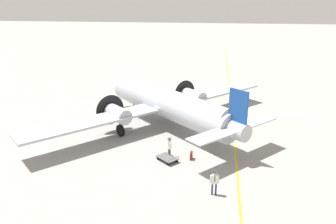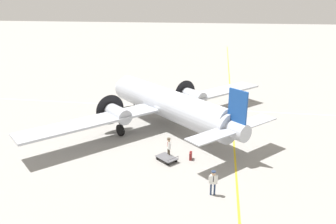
{
  "view_description": "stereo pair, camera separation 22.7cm",
  "coord_description": "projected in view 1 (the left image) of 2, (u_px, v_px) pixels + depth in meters",
  "views": [
    {
      "loc": [
        -29.99,
        -4.61,
        12.17
      ],
      "look_at": [
        0.0,
        0.0,
        1.66
      ],
      "focal_mm": 35.0,
      "sensor_mm": 36.0,
      "label": 1
    },
    {
      "loc": [
        -29.95,
        -4.83,
        12.17
      ],
      "look_at": [
        0.0,
        0.0,
        1.66
      ],
      "focal_mm": 35.0,
      "sensor_mm": 36.0,
      "label": 2
    }
  ],
  "objects": [
    {
      "name": "passenger_boarding",
      "position": [
        169.0,
        146.0,
        26.12
      ],
      "size": [
        0.52,
        0.39,
        1.73
      ],
      "rotation": [
        0.0,
        0.0,
        0.52
      ],
      "color": "#473D2D",
      "rests_on": "ground_plane"
    },
    {
      "name": "apron_line_northsouth",
      "position": [
        176.0,
        107.0,
        38.71
      ],
      "size": [
        0.16,
        120.0,
        0.01
      ],
      "color": "silver",
      "rests_on": "ground_plane"
    },
    {
      "name": "crew_foreground",
      "position": [
        214.0,
        180.0,
        21.15
      ],
      "size": [
        0.34,
        0.58,
        1.74
      ],
      "rotation": [
        0.0,
        0.0,
        1.75
      ],
      "color": "navy",
      "rests_on": "ground_plane"
    },
    {
      "name": "airliner_main",
      "position": [
        165.0,
        103.0,
        32.14
      ],
      "size": [
        22.13,
        21.07,
        5.76
      ],
      "rotation": [
        0.0,
        0.0,
        0.82
      ],
      "color": "#ADB2BC",
      "rests_on": "ground_plane"
    },
    {
      "name": "baggage_cart",
      "position": [
        167.0,
        158.0,
        25.87
      ],
      "size": [
        1.89,
        1.96,
        0.56
      ],
      "rotation": [
        0.0,
        0.0,
        0.87
      ],
      "color": "#56565B",
      "rests_on": "ground_plane"
    },
    {
      "name": "ground_plane",
      "position": [
        168.0,
        128.0,
        32.66
      ],
      "size": [
        300.0,
        300.0,
        0.0
      ],
      "primitive_type": "plane",
      "color": "gray"
    },
    {
      "name": "suitcase_near_door",
      "position": [
        191.0,
        156.0,
        26.15
      ],
      "size": [
        0.52,
        0.19,
        0.65
      ],
      "color": "maroon",
      "rests_on": "ground_plane"
    },
    {
      "name": "apron_line_eastwest",
      "position": [
        233.0,
        131.0,
        31.74
      ],
      "size": [
        120.0,
        0.16,
        0.01
      ],
      "color": "gold",
      "rests_on": "ground_plane"
    }
  ]
}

